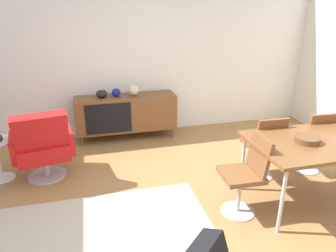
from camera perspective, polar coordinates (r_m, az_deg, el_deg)
ground_plane at (r=3.27m, az=1.08°, el=-17.52°), size 8.32×8.32×0.00m
wall_back at (r=5.14m, az=-6.82°, el=13.89°), size 6.80×0.12×2.80m
sideboard at (r=5.04m, az=-7.79°, el=2.46°), size 1.60×0.45×0.72m
vase_cobalt at (r=4.95m, az=-6.46°, el=6.62°), size 0.17×0.17×0.17m
vase_sculptural_dark at (r=4.93m, az=-9.64°, el=6.15°), size 0.14×0.14×0.13m
vase_ceramic_small at (r=4.92m, az=-12.23°, el=5.87°), size 0.18×0.18×0.12m
dining_table at (r=3.66m, az=27.09°, el=-2.83°), size 1.60×0.90×0.74m
wooden_bowl_on_table at (r=3.48m, az=24.48°, el=-2.28°), size 0.26×0.26×0.06m
dining_chair_back_left at (r=3.95m, az=17.48°, el=-3.33°), size 0.41×0.44×0.86m
dining_chair_back_right at (r=4.34m, az=25.38°, el=-2.19°), size 0.42×0.44×0.86m
dining_chair_near_window at (r=3.26m, az=14.43°, el=-8.37°), size 0.44×0.42×0.86m
lounge_chair_red at (r=4.07m, az=-22.29°, el=-3.28°), size 0.80×0.75×0.95m
area_rug at (r=3.06m, az=-12.30°, el=-21.18°), size 2.20×1.70×0.01m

